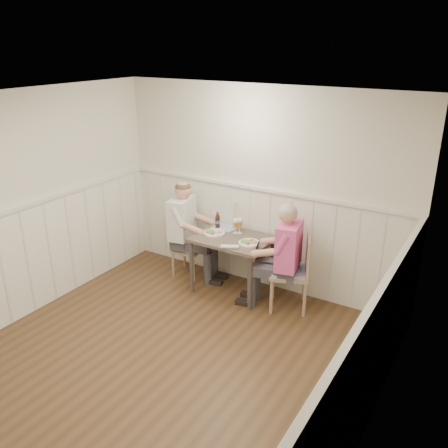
% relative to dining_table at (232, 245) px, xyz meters
% --- Properties ---
extents(ground_plane, '(4.50, 4.50, 0.00)m').
position_rel_dining_table_xyz_m(ground_plane, '(0.18, -1.84, -0.65)').
color(ground_plane, '#46311C').
extents(room_shell, '(4.04, 4.54, 2.60)m').
position_rel_dining_table_xyz_m(room_shell, '(0.18, -1.84, 0.87)').
color(room_shell, silver).
rests_on(room_shell, ground).
extents(wainscot, '(4.00, 4.49, 1.34)m').
position_rel_dining_table_xyz_m(wainscot, '(0.18, -1.15, 0.04)').
color(wainscot, silver).
rests_on(wainscot, ground).
extents(dining_table, '(0.95, 0.70, 0.75)m').
position_rel_dining_table_xyz_m(dining_table, '(0.00, 0.00, 0.00)').
color(dining_table, '#4E4136').
rests_on(dining_table, ground).
extents(chair_right, '(0.60, 0.60, 0.96)m').
position_rel_dining_table_xyz_m(chair_right, '(0.85, 0.02, -0.13)').
color(chair_right, '#A27E6A').
rests_on(chair_right, ground).
extents(chair_left, '(0.41, 0.41, 0.79)m').
position_rel_dining_table_xyz_m(chair_left, '(-0.79, 0.07, -0.22)').
color(chair_left, '#A27E6A').
rests_on(chair_left, ground).
extents(man_in_pink, '(0.69, 0.49, 1.37)m').
position_rel_dining_table_xyz_m(man_in_pink, '(0.75, -0.06, -0.08)').
color(man_in_pink, '#3F3F47').
rests_on(man_in_pink, ground).
extents(diner_cream, '(0.69, 0.49, 1.38)m').
position_rel_dining_table_xyz_m(diner_cream, '(-0.76, 0.03, -0.07)').
color(diner_cream, '#3F3F47').
rests_on(diner_cream, ground).
extents(plate_man, '(0.26, 0.26, 0.07)m').
position_rel_dining_table_xyz_m(plate_man, '(0.27, -0.06, 0.12)').
color(plate_man, white).
rests_on(plate_man, dining_table).
extents(plate_diner, '(0.28, 0.28, 0.07)m').
position_rel_dining_table_xyz_m(plate_diner, '(-0.28, -0.02, 0.12)').
color(plate_diner, white).
rests_on(plate_diner, dining_table).
extents(beer_glass_a, '(0.08, 0.08, 0.20)m').
position_rel_dining_table_xyz_m(beer_glass_a, '(0.01, 0.17, 0.23)').
color(beer_glass_a, silver).
rests_on(beer_glass_a, dining_table).
extents(beer_glass_b, '(0.08, 0.08, 0.19)m').
position_rel_dining_table_xyz_m(beer_glass_b, '(-0.04, 0.14, 0.23)').
color(beer_glass_b, silver).
rests_on(beer_glass_b, dining_table).
extents(beer_bottle, '(0.06, 0.06, 0.22)m').
position_rel_dining_table_xyz_m(beer_bottle, '(-0.33, 0.19, 0.20)').
color(beer_bottle, '#321A0E').
rests_on(beer_bottle, dining_table).
extents(rolled_napkin, '(0.21, 0.15, 0.05)m').
position_rel_dining_table_xyz_m(rolled_napkin, '(0.15, -0.31, 0.12)').
color(rolled_napkin, white).
rests_on(rolled_napkin, dining_table).
extents(grass_vase, '(0.04, 0.04, 0.39)m').
position_rel_dining_table_xyz_m(grass_vase, '(-0.13, 0.27, 0.28)').
color(grass_vase, silver).
rests_on(grass_vase, dining_table).
extents(gingham_mat, '(0.31, 0.25, 0.01)m').
position_rel_dining_table_xyz_m(gingham_mat, '(-0.26, 0.25, 0.10)').
color(gingham_mat, '#5C75C4').
rests_on(gingham_mat, dining_table).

